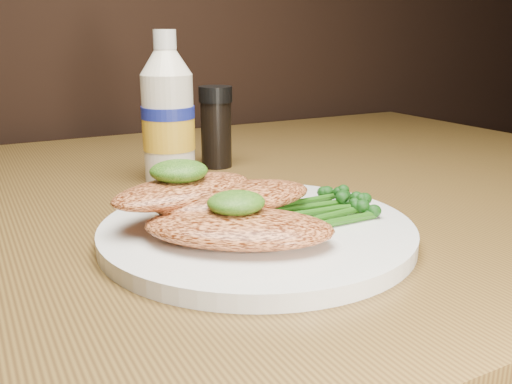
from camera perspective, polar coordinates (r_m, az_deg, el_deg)
plate at (r=0.49m, az=0.11°, el=-4.02°), size 0.27×0.27×0.01m
chicken_front at (r=0.44m, az=-1.82°, el=-3.68°), size 0.17×0.16×0.02m
chicken_mid at (r=0.49m, az=-2.26°, el=-0.59°), size 0.15×0.08×0.02m
chicken_back at (r=0.49m, az=-7.43°, el=0.15°), size 0.15×0.10×0.02m
pesto_front at (r=0.44m, az=-2.06°, el=-1.10°), size 0.05×0.05×0.02m
pesto_back at (r=0.49m, az=-7.94°, el=2.15°), size 0.06×0.06×0.02m
broccolini_bundle at (r=0.50m, az=5.67°, el=-1.40°), size 0.16×0.14×0.02m
mayo_bottle at (r=0.67m, az=-9.07°, el=8.59°), size 0.07×0.07×0.18m
pepper_grinder at (r=0.74m, az=-4.13°, el=6.66°), size 0.05×0.05×0.11m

